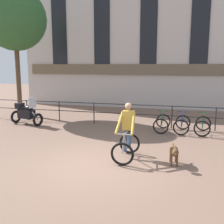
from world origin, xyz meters
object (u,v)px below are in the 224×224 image
object	(u,v)px
cyclist_with_bike	(127,134)
parked_bicycle_near_lamp	(162,123)
dog	(174,152)
parked_motorcycle	(26,113)
parked_bicycle_mid_right	(203,125)
parked_bicycle_mid_left	(182,124)

from	to	relation	value
cyclist_with_bike	parked_bicycle_near_lamp	size ratio (longest dim) A/B	1.51
dog	parked_motorcycle	distance (m)	8.01
parked_motorcycle	parked_bicycle_near_lamp	size ratio (longest dim) A/B	1.55
parked_motorcycle	parked_bicycle_mid_right	bearing A→B (deg)	-72.84
cyclist_with_bike	parked_bicycle_mid_right	xyz separation A→B (m)	(2.46, 3.72, -0.41)
parked_motorcycle	dog	bearing A→B (deg)	-102.18
dog	parked_bicycle_mid_right	size ratio (longest dim) A/B	0.81
cyclist_with_bike	dog	size ratio (longest dim) A/B	1.79
cyclist_with_bike	dog	xyz separation A→B (m)	(1.43, -0.26, -0.37)
cyclist_with_bike	parked_motorcycle	size ratio (longest dim) A/B	0.98
cyclist_with_bike	parked_motorcycle	bearing A→B (deg)	149.17
parked_bicycle_mid_left	parked_bicycle_mid_right	world-z (taller)	same
cyclist_with_bike	parked_motorcycle	xyz separation A→B (m)	(-5.72, 3.34, -0.20)
parked_bicycle_mid_right	parked_motorcycle	bearing A→B (deg)	8.87
parked_bicycle_mid_right	parked_bicycle_near_lamp	bearing A→B (deg)	6.23
parked_motorcycle	parked_bicycle_near_lamp	xyz separation A→B (m)	(6.50, 0.38, -0.20)
dog	cyclist_with_bike	bearing A→B (deg)	162.47
dog	parked_bicycle_near_lamp	size ratio (longest dim) A/B	0.84
cyclist_with_bike	dog	distance (m)	1.50
dog	parked_bicycle_mid_left	distance (m)	3.98
cyclist_with_bike	parked_bicycle_mid_left	size ratio (longest dim) A/B	1.48
cyclist_with_bike	dog	bearing A→B (deg)	-10.74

